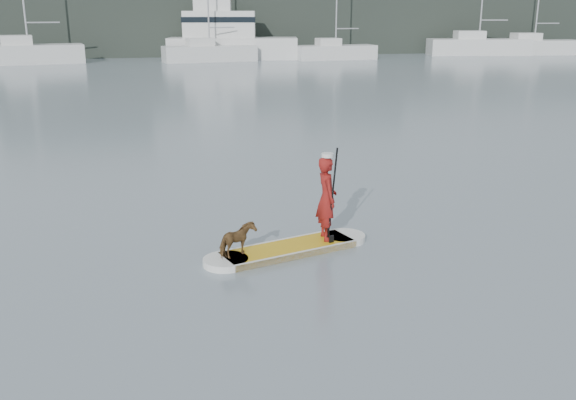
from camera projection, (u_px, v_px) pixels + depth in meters
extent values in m
plane|color=slate|center=(348.00, 231.00, 12.92)|extent=(140.00, 140.00, 0.00)
cube|color=gold|center=(288.00, 249.00, 11.76)|extent=(2.62, 1.49, 0.12)
cylinder|color=silver|center=(226.00, 262.00, 11.17)|extent=(0.80, 0.80, 0.12)
cylinder|color=silver|center=(344.00, 238.00, 12.35)|extent=(0.80, 0.80, 0.12)
cube|color=silver|center=(278.00, 243.00, 12.07)|extent=(2.41, 0.78, 0.12)
cube|color=silver|center=(298.00, 255.00, 11.45)|extent=(2.41, 0.78, 0.12)
imported|color=maroon|center=(327.00, 198.00, 11.91)|extent=(0.38, 0.58, 1.58)
cylinder|color=silver|center=(327.00, 155.00, 11.67)|extent=(0.22, 0.22, 0.07)
imported|color=brown|center=(237.00, 240.00, 11.18)|extent=(0.75, 0.67, 0.59)
cylinder|color=black|center=(332.00, 197.00, 11.66)|extent=(0.12, 0.30, 1.89)
cube|color=black|center=(331.00, 244.00, 11.92)|extent=(0.10, 0.05, 0.32)
cube|color=silver|center=(29.00, 54.00, 52.14)|extent=(8.82, 4.26, 1.52)
cube|color=silver|center=(16.00, 40.00, 51.50)|extent=(2.68, 2.36, 0.76)
cylinder|color=#B7B7BC|center=(43.00, 22.00, 51.91)|extent=(2.58, 0.56, 0.11)
cube|color=silver|center=(210.00, 54.00, 54.58)|extent=(8.08, 3.43, 1.30)
cube|color=silver|center=(200.00, 42.00, 54.04)|extent=(2.40, 1.97, 0.65)
cylinder|color=#B7B7BC|center=(222.00, 27.00, 54.34)|extent=(2.23, 0.39, 0.09)
cube|color=silver|center=(336.00, 52.00, 56.67)|extent=(7.19, 2.72, 1.24)
cube|color=silver|center=(328.00, 42.00, 56.21)|extent=(2.07, 1.73, 0.62)
cylinder|color=#B7B7BC|center=(347.00, 29.00, 56.37)|extent=(2.12, 0.22, 0.09)
cube|color=silver|center=(478.00, 47.00, 62.20)|extent=(9.99, 4.70, 1.53)
cube|color=silver|center=(470.00, 35.00, 61.85)|extent=(3.04, 2.49, 0.77)
cylinder|color=#B7B7BC|center=(494.00, 20.00, 61.51)|extent=(2.59, 0.63, 0.11)
cube|color=silver|center=(233.00, 48.00, 57.22)|extent=(11.85, 5.63, 1.86)
cube|color=silver|center=(219.00, 24.00, 56.60)|extent=(6.69, 3.96, 2.28)
cube|color=silver|center=(212.00, 5.00, 56.11)|extent=(3.50, 2.51, 1.04)
cube|color=black|center=(219.00, 19.00, 56.48)|extent=(6.81, 4.05, 0.47)
cube|color=black|center=(179.00, 23.00, 61.61)|extent=(90.00, 6.00, 6.00)
cube|color=black|center=(70.00, 7.00, 60.00)|extent=(14.00, 4.00, 9.00)
cube|color=black|center=(355.00, 12.00, 66.06)|extent=(10.00, 4.00, 8.00)
cube|color=silver|center=(534.00, 47.00, 62.78)|extent=(9.17, 3.36, 1.39)
cube|color=silver|center=(526.00, 37.00, 62.37)|extent=(2.66, 2.02, 0.69)
cylinder|color=#B7B7BC|center=(548.00, 23.00, 62.28)|extent=(2.38, 0.31, 0.10)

